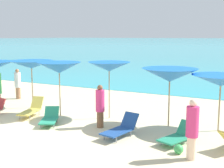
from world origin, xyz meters
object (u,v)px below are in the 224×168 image
object	(u,v)px
lounge_chair_2	(50,118)
beachgoer_0	(18,83)
umbrella_2	(31,65)
umbrella_3	(59,68)
lounge_chair_6	(178,135)
lounge_chair_5	(32,109)
beach_ball	(179,149)
umbrella_5	(170,75)
beachgoer_1	(100,105)
beachgoer_3	(192,128)
umbrella_6	(221,81)
umbrella_4	(109,67)
lounge_chair_0	(121,128)

from	to	relation	value
lounge_chair_2	beachgoer_0	world-z (taller)	beachgoer_0
umbrella_2	umbrella_3	world-z (taller)	umbrella_3
lounge_chair_6	lounge_chair_2	bearing A→B (deg)	-157.65
lounge_chair_5	beach_ball	size ratio (longest dim) A/B	5.70
umbrella_5	beachgoer_1	distance (m)	2.82
umbrella_5	lounge_chair_2	world-z (taller)	umbrella_5
umbrella_5	beachgoer_3	size ratio (longest dim) A/B	1.29
umbrella_5	umbrella_6	distance (m)	1.80
umbrella_2	umbrella_4	size ratio (longest dim) A/B	0.96
lounge_chair_5	umbrella_6	bearing A→B (deg)	-2.67
lounge_chair_5	beachgoer_0	size ratio (longest dim) A/B	0.98
beach_ball	beachgoer_3	bearing A→B (deg)	-28.95
umbrella_5	umbrella_2	bearing A→B (deg)	-179.29
beachgoer_0	umbrella_6	bearing A→B (deg)	12.42
umbrella_4	lounge_chair_6	world-z (taller)	umbrella_4
beachgoer_0	umbrella_3	bearing A→B (deg)	-6.23
beachgoer_0	beachgoer_1	bearing A→B (deg)	-3.65
umbrella_2	umbrella_6	distance (m)	8.44
umbrella_3	lounge_chair_6	world-z (taller)	umbrella_3
umbrella_4	lounge_chair_0	size ratio (longest dim) A/B	1.47
lounge_chair_5	umbrella_2	bearing A→B (deg)	115.62
umbrella_2	umbrella_3	distance (m)	2.15
lounge_chair_5	lounge_chair_6	distance (m)	6.48
umbrella_5	beachgoer_0	world-z (taller)	umbrella_5
umbrella_4	beach_ball	world-z (taller)	umbrella_4
umbrella_5	beach_ball	distance (m)	3.32
lounge_chair_6	beachgoer_0	bearing A→B (deg)	-176.63
lounge_chair_0	beach_ball	bearing A→B (deg)	-5.03
umbrella_5	beachgoer_0	xyz separation A→B (m)	(-8.84, 1.18, -1.10)
umbrella_2	umbrella_4	distance (m)	4.11
umbrella_6	beach_ball	distance (m)	3.37
umbrella_3	lounge_chair_2	xyz separation A→B (m)	(0.43, -1.24, -1.82)
umbrella_4	beachgoer_3	size ratio (longest dim) A/B	1.38
beachgoer_1	umbrella_2	bearing A→B (deg)	28.37
umbrella_4	lounge_chair_2	bearing A→B (deg)	-130.52
umbrella_3	beach_ball	bearing A→B (deg)	-18.25
beachgoer_0	lounge_chair_5	bearing A→B (deg)	-20.33
umbrella_5	lounge_chair_2	distance (m)	4.88
umbrella_2	beachgoer_3	world-z (taller)	umbrella_2
lounge_chair_5	beach_ball	xyz separation A→B (m)	(6.74, -1.25, -0.17)
umbrella_5	lounge_chair_5	size ratio (longest dim) A/B	1.37
lounge_chair_0	beachgoer_0	xyz separation A→B (m)	(-7.79, 3.13, 0.55)
lounge_chair_0	beachgoer_1	xyz separation A→B (m)	(-1.16, 0.60, 0.54)
umbrella_2	umbrella_5	size ratio (longest dim) A/B	1.02
lounge_chair_5	beachgoer_3	distance (m)	7.33
umbrella_2	lounge_chair_2	xyz separation A→B (m)	(2.50, -1.83, -1.82)
umbrella_4	lounge_chair_5	bearing A→B (deg)	-157.52
umbrella_4	umbrella_5	size ratio (longest dim) A/B	1.06
umbrella_4	umbrella_6	world-z (taller)	umbrella_4
umbrella_5	beachgoer_1	world-z (taller)	umbrella_5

